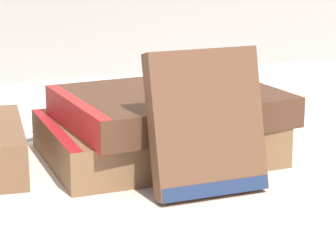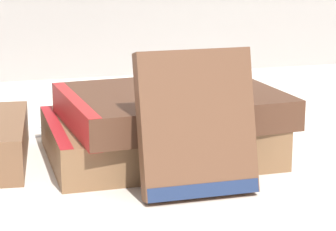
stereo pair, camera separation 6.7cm
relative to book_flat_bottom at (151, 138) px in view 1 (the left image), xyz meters
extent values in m
plane|color=silver|center=(-0.04, -0.01, -0.02)|extent=(3.00, 3.00, 0.00)
cube|color=brown|center=(0.01, 0.00, 0.00)|extent=(0.22, 0.17, 0.04)
cube|color=maroon|center=(-0.10, 0.00, 0.00)|extent=(0.01, 0.17, 0.04)
cube|color=#4C2D1E|center=(0.02, -0.01, 0.03)|extent=(0.22, 0.18, 0.03)
cube|color=#B22323|center=(-0.08, -0.02, 0.03)|extent=(0.02, 0.16, 0.03)
cube|color=brown|center=(0.01, -0.11, 0.04)|extent=(0.10, 0.05, 0.13)
cube|color=navy|center=(0.01, -0.13, -0.01)|extent=(0.10, 0.02, 0.02)
cylinder|color=silver|center=(0.04, -0.04, 0.05)|extent=(0.05, 0.05, 0.01)
torus|color=#B2B2B7|center=(0.04, -0.04, 0.05)|extent=(0.06, 0.06, 0.01)
sphere|color=#B2B2B7|center=(0.04, -0.02, 0.05)|extent=(0.01, 0.01, 0.01)
torus|color=#ADADB2|center=(-0.11, 0.12, -0.02)|extent=(0.05, 0.05, 0.00)
torus|color=#ADADB2|center=(-0.05, 0.13, -0.02)|extent=(0.05, 0.05, 0.00)
cylinder|color=#ADADB2|center=(-0.08, 0.13, -0.02)|extent=(0.02, 0.00, 0.00)
camera|label=1|loc=(-0.24, -0.64, 0.20)|focal=75.00mm
camera|label=2|loc=(-0.17, -0.66, 0.20)|focal=75.00mm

